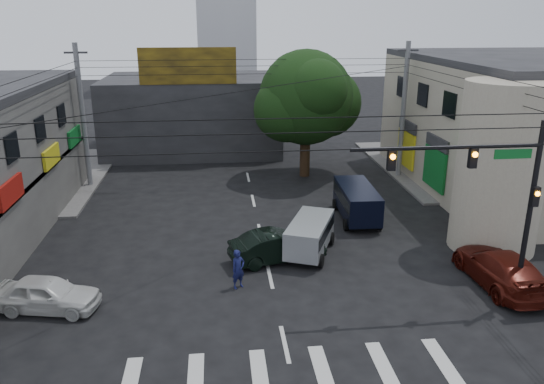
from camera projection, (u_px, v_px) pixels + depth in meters
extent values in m
plane|color=black|center=(275.00, 300.00, 21.03)|extent=(160.00, 160.00, 0.00)
cube|color=#514F4C|center=(486.00, 165.00, 39.80)|extent=(16.00, 16.00, 0.15)
cube|color=gray|center=(532.00, 127.00, 33.85)|extent=(14.00, 18.00, 8.00)
cylinder|color=gray|center=(500.00, 168.00, 24.65)|extent=(4.00, 4.00, 8.00)
cube|color=#232326|center=(193.00, 113.00, 44.22)|extent=(14.00, 10.00, 6.00)
cube|color=olive|center=(188.00, 66.00, 38.24)|extent=(7.00, 0.30, 2.60)
cylinder|color=black|center=(305.00, 145.00, 36.78)|extent=(0.70, 0.70, 4.40)
sphere|color=black|center=(306.00, 97.00, 35.74)|extent=(6.40, 6.40, 6.40)
cylinder|color=black|center=(529.00, 215.00, 19.91)|extent=(0.20, 0.20, 7.20)
cylinder|color=black|center=(447.00, 148.00, 18.70)|extent=(7.00, 0.14, 0.14)
cube|color=black|center=(473.00, 158.00, 18.93)|extent=(0.28, 0.22, 0.75)
cube|color=black|center=(391.00, 160.00, 18.63)|extent=(0.28, 0.22, 0.75)
sphere|color=orange|center=(475.00, 155.00, 18.75)|extent=(0.20, 0.20, 0.20)
sphere|color=orange|center=(393.00, 157.00, 18.45)|extent=(0.20, 0.20, 0.20)
cube|color=#0D6022|center=(513.00, 154.00, 19.05)|extent=(1.40, 0.06, 0.35)
cylinder|color=#59595B|center=(83.00, 117.00, 33.62)|extent=(0.32, 0.32, 9.20)
cylinder|color=#59595B|center=(403.00, 112.00, 35.74)|extent=(0.32, 0.32, 9.20)
imported|color=black|center=(277.00, 246.00, 24.23)|extent=(3.71, 5.12, 1.44)
imported|color=silver|center=(47.00, 294.00, 20.13)|extent=(3.12, 4.57, 1.35)
imported|color=#451009|center=(500.00, 268.00, 21.99)|extent=(2.53, 5.40, 1.52)
imported|color=#131643|center=(238.00, 269.00, 21.75)|extent=(0.98, 0.96, 1.68)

